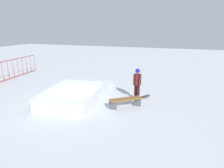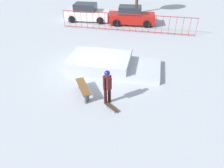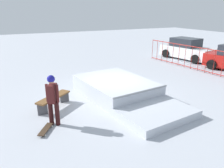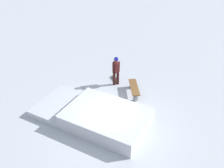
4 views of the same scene
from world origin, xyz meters
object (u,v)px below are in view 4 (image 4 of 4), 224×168
object	(u,v)px
skater	(116,69)
skateboard	(115,79)
skate_ramp	(97,116)
park_bench	(134,89)

from	to	relation	value
skater	skateboard	world-z (taller)	skater
skate_ramp	park_bench	bearing A→B (deg)	-101.46
skateboard	park_bench	xyz separation A→B (m)	(-1.67, 0.65, 0.28)
skate_ramp	skater	world-z (taller)	skater
skate_ramp	park_bench	world-z (taller)	skate_ramp
skate_ramp	skater	xyz separation A→B (m)	(1.09, -3.14, 0.69)
skateboard	park_bench	bearing A→B (deg)	-168.51
skateboard	park_bench	distance (m)	1.81
skate_ramp	skateboard	world-z (taller)	skate_ramp
skater	park_bench	world-z (taller)	skater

